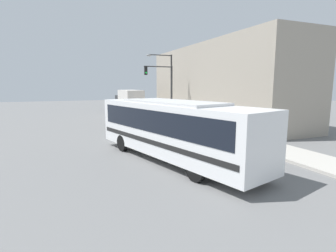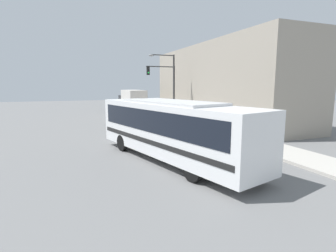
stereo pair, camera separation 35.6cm
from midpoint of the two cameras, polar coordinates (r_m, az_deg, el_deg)
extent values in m
plane|color=slate|center=(15.05, 4.00, -6.62)|extent=(120.00, 120.00, 0.00)
cube|color=#B7B2A8|center=(35.46, -1.21, 2.50)|extent=(2.77, 70.00, 0.16)
cube|color=#9E9384|center=(30.61, 11.43, 9.01)|extent=(6.00, 23.39, 8.36)
cube|color=white|center=(13.86, 1.39, -0.52)|extent=(5.36, 11.47, 2.65)
cube|color=black|center=(13.79, 1.40, 1.44)|extent=(5.17, 10.62, 1.11)
cube|color=black|center=(13.97, 1.38, -2.88)|extent=(5.28, 11.05, 0.24)
cube|color=silver|center=(13.70, 1.42, 5.17)|extent=(3.87, 6.55, 0.16)
cylinder|color=black|center=(17.52, -2.53, -2.70)|extent=(0.53, 1.04, 1.00)
cylinder|color=black|center=(16.39, -9.28, -3.62)|extent=(0.53, 1.04, 1.00)
cylinder|color=black|center=(12.75, 14.10, -7.39)|extent=(0.53, 1.04, 1.00)
cylinder|color=black|center=(11.14, 6.36, -9.56)|extent=(0.53, 1.04, 1.00)
cube|color=silver|center=(35.98, -7.23, 5.44)|extent=(2.22, 5.88, 2.91)
cube|color=#262628|center=(39.97, -8.66, 5.15)|extent=(2.11, 2.29, 2.07)
cylinder|color=black|center=(39.45, -9.86, 3.56)|extent=(0.25, 0.90, 0.90)
cylinder|color=black|center=(34.80, -8.28, 2.90)|extent=(0.25, 0.90, 0.90)
cylinder|color=#999999|center=(22.44, 9.33, -0.49)|extent=(0.22, 0.22, 0.51)
sphere|color=#999999|center=(22.39, 9.35, 0.32)|extent=(0.21, 0.21, 0.21)
cylinder|color=#999999|center=(22.33, 9.49, -0.47)|extent=(0.10, 0.13, 0.10)
cylinder|color=#2D2D2D|center=(29.39, 1.70, 7.18)|extent=(0.16, 0.16, 5.98)
cylinder|color=#2D2D2D|center=(28.86, -1.28, 12.80)|extent=(3.20, 0.11, 0.11)
cube|color=black|center=(28.38, -3.99, 11.93)|extent=(0.30, 0.24, 0.90)
sphere|color=#19D83F|center=(28.24, -3.90, 11.49)|extent=(0.18, 0.18, 0.18)
cylinder|color=#2D2D2D|center=(29.75, 1.60, 8.36)|extent=(0.18, 0.18, 7.19)
cylinder|color=#2D2D2D|center=(29.44, -0.80, 15.17)|extent=(2.63, 0.11, 0.11)
ellipsoid|color=gray|center=(29.00, -3.32, 15.10)|extent=(0.56, 0.28, 0.20)
cylinder|color=#23283D|center=(29.56, 2.66, 2.09)|extent=(0.28, 0.28, 0.75)
cylinder|color=beige|center=(29.48, 2.67, 3.42)|extent=(0.34, 0.34, 0.62)
sphere|color=tan|center=(29.45, 2.67, 4.21)|extent=(0.20, 0.20, 0.20)
camera|label=1|loc=(0.18, -89.40, 0.09)|focal=28.00mm
camera|label=2|loc=(0.18, 90.60, -0.09)|focal=28.00mm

